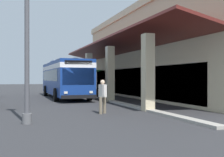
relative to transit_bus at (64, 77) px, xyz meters
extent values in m
plane|color=#2D2D30|center=(4.47, 8.18, -1.85)|extent=(120.00, 120.00, 0.00)
cube|color=#9E998E|center=(1.98, 2.53, -1.79)|extent=(29.45, 0.50, 0.12)
cube|color=#C6B793|center=(1.98, 12.23, 1.85)|extent=(24.54, 13.57, 7.41)
cube|color=beige|center=(1.98, 12.23, 5.86)|extent=(24.84, 13.87, 0.60)
cube|color=#C6B793|center=(-7.22, 2.52, 0.18)|extent=(0.55, 0.55, 4.08)
cube|color=#C6B793|center=(-1.09, 2.52, 0.18)|extent=(0.55, 0.55, 4.08)
cube|color=#C6B793|center=(5.05, 2.52, 0.18)|extent=(0.55, 0.55, 4.08)
cube|color=#C6B793|center=(11.18, 2.52, 0.18)|extent=(0.55, 0.55, 4.08)
cube|color=#5B1E19|center=(1.98, 3.84, 2.57)|extent=(24.54, 3.16, 0.82)
cube|color=#19232D|center=(1.98, 5.48, -0.45)|extent=(20.61, 0.08, 2.40)
cube|color=navy|center=(0.05, 0.00, -0.13)|extent=(11.02, 2.64, 2.75)
cube|color=white|center=(0.05, 0.00, 0.80)|extent=(11.04, 2.66, 0.36)
cube|color=#19232D|center=(-0.25, 0.00, 0.10)|extent=(9.26, 2.66, 0.90)
cube|color=#19232D|center=(5.52, 0.05, 0.00)|extent=(0.08, 2.24, 1.20)
cube|color=black|center=(5.53, 0.05, 0.97)|extent=(0.08, 1.94, 0.28)
cube|color=black|center=(5.65, 0.05, -1.40)|extent=(0.22, 2.45, 0.24)
cube|color=silver|center=(5.57, 0.94, -1.10)|extent=(0.06, 0.24, 0.16)
cube|color=silver|center=(5.58, -0.85, -1.10)|extent=(0.06, 0.24, 0.16)
cube|color=silver|center=(-1.45, -0.01, 1.37)|extent=(2.41, 1.80, 0.24)
cylinder|color=black|center=(3.67, 1.31, -1.35)|extent=(1.00, 0.30, 1.00)
cylinder|color=black|center=(3.69, -1.24, -1.35)|extent=(1.00, 0.30, 1.00)
cylinder|color=black|center=(-3.04, 1.25, -1.35)|extent=(1.00, 0.30, 1.00)
cylinder|color=black|center=(-3.02, -1.30, -1.35)|extent=(1.00, 0.30, 1.00)
cylinder|color=#726651|center=(11.51, -0.20, -1.44)|extent=(0.16, 0.16, 0.82)
cylinder|color=#726651|center=(11.30, 0.07, -1.44)|extent=(0.16, 0.16, 0.82)
cube|color=silver|center=(11.41, -0.07, -0.73)|extent=(0.51, 0.29, 0.61)
sphere|color=beige|center=(11.41, -0.07, -0.31)|extent=(0.22, 0.22, 0.22)
cylinder|color=silver|center=(11.70, -0.07, -0.70)|extent=(0.09, 0.09, 0.55)
cylinder|color=silver|center=(11.12, -0.06, -0.70)|extent=(0.09, 0.09, 0.55)
cube|color=brown|center=(-2.73, 3.59, -1.58)|extent=(0.91, 0.91, 0.54)
cylinder|color=#332319|center=(-2.73, 3.59, -1.30)|extent=(0.77, 0.77, 0.02)
cylinder|color=brown|center=(-2.73, 3.59, -0.42)|extent=(0.16, 0.16, 1.79)
ellipsoid|color=#1E6028|center=(-2.25, 3.67, 0.55)|extent=(0.98, 0.36, 0.15)
ellipsoid|color=#1E6028|center=(-2.71, 4.04, 0.66)|extent=(0.24, 0.89, 0.17)
ellipsoid|color=#1E6028|center=(-3.17, 3.81, 0.69)|extent=(0.98, 0.63, 0.15)
ellipsoid|color=#1E6028|center=(-3.16, 3.27, 0.67)|extent=(0.99, 0.83, 0.15)
ellipsoid|color=#1E6028|center=(-2.52, 3.27, 0.72)|extent=(0.59, 0.76, 0.18)
cylinder|color=#59595B|center=(13.29, -3.68, -1.65)|extent=(0.36, 0.36, 0.40)
cylinder|color=#4C4C51|center=(13.29, -3.68, 1.75)|extent=(0.18, 0.18, 7.21)
camera|label=1|loc=(24.20, -4.11, -0.10)|focal=44.05mm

